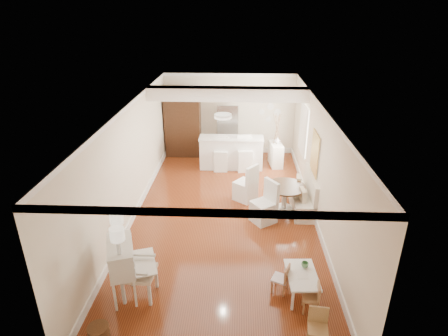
# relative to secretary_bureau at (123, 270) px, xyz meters

# --- Properties ---
(room) EXTENTS (9.00, 9.04, 2.82)m
(room) POSITION_rel_secretary_bureau_xyz_m (1.74, 3.15, 1.43)
(room) COLOR brown
(room) RESTS_ON ground
(secretary_bureau) EXTENTS (1.09, 1.10, 1.09)m
(secretary_bureau) POSITION_rel_secretary_bureau_xyz_m (0.00, 0.00, 0.00)
(secretary_bureau) COLOR silver
(secretary_bureau) RESTS_ON ground
(gustavian_armchair) EXTENTS (0.63, 0.63, 1.05)m
(gustavian_armchair) POSITION_rel_secretary_bureau_xyz_m (0.30, -0.03, -0.02)
(gustavian_armchair) COLOR beige
(gustavian_armchair) RESTS_ON ground
(wicker_basket) EXTENTS (0.42, 0.42, 0.34)m
(wicker_basket) POSITION_rel_secretary_bureau_xyz_m (-0.09, -1.11, -0.38)
(wicker_basket) COLOR #4E2F18
(wicker_basket) RESTS_ON ground
(kids_table) EXTENTS (0.58, 0.92, 0.45)m
(kids_table) POSITION_rel_secretary_bureau_xyz_m (3.23, 0.14, -0.32)
(kids_table) COLOR white
(kids_table) RESTS_ON ground
(kids_chair_a) EXTENTS (0.31, 0.31, 0.59)m
(kids_chair_a) POSITION_rel_secretary_bureau_xyz_m (3.33, -0.27, -0.25)
(kids_chair_a) COLOR #A5764B
(kids_chair_a) RESTS_ON ground
(kids_chair_b) EXTENTS (0.38, 0.38, 0.59)m
(kids_chair_b) POSITION_rel_secretary_bureau_xyz_m (2.85, 0.20, -0.25)
(kids_chair_b) COLOR #AD764F
(kids_chair_b) RESTS_ON ground
(kids_chair_c) EXTENTS (0.34, 0.34, 0.64)m
(kids_chair_c) POSITION_rel_secretary_bureau_xyz_m (3.32, -0.97, -0.23)
(kids_chair_c) COLOR #A97F4C
(kids_chair_c) RESTS_ON ground
(banquette) EXTENTS (0.52, 1.60, 0.98)m
(banquette) POSITION_rel_secretary_bureau_xyz_m (3.69, 3.32, -0.06)
(banquette) COLOR silver
(banquette) RESTS_ON ground
(dining_table) EXTENTS (1.13, 1.13, 0.71)m
(dining_table) POSITION_rel_secretary_bureau_xyz_m (3.23, 3.19, -0.19)
(dining_table) COLOR #452B16
(dining_table) RESTS_ON ground
(slip_chair_near) EXTENTS (0.71, 0.71, 1.06)m
(slip_chair_near) POSITION_rel_secretary_bureau_xyz_m (2.67, 2.63, -0.02)
(slip_chair_near) COLOR silver
(slip_chair_near) RESTS_ON ground
(slip_chair_far) EXTENTS (0.72, 0.71, 1.05)m
(slip_chair_far) POSITION_rel_secretary_bureau_xyz_m (2.24, 3.74, -0.02)
(slip_chair_far) COLOR white
(slip_chair_far) RESTS_ON ground
(breakfast_counter) EXTENTS (2.05, 0.65, 1.03)m
(breakfast_counter) POSITION_rel_secretary_bureau_xyz_m (1.80, 5.92, -0.03)
(breakfast_counter) COLOR white
(breakfast_counter) RESTS_ON ground
(bar_stool_left) EXTENTS (0.44, 0.44, 1.08)m
(bar_stool_left) POSITION_rel_secretary_bureau_xyz_m (1.47, 5.71, -0.01)
(bar_stool_left) COLOR white
(bar_stool_left) RESTS_ON ground
(bar_stool_right) EXTENTS (0.51, 0.51, 1.13)m
(bar_stool_right) POSITION_rel_secretary_bureau_xyz_m (2.23, 5.72, 0.02)
(bar_stool_right) COLOR white
(bar_stool_right) RESTS_ON ground
(pantry_cabinet) EXTENTS (1.20, 0.60, 2.30)m
(pantry_cabinet) POSITION_rel_secretary_bureau_xyz_m (0.10, 7.00, 0.60)
(pantry_cabinet) COLOR #381E11
(pantry_cabinet) RESTS_ON ground
(fridge) EXTENTS (0.75, 0.65, 1.80)m
(fridge) POSITION_rel_secretary_bureau_xyz_m (2.00, 6.97, 0.35)
(fridge) COLOR silver
(fridge) RESTS_ON ground
(sideboard) EXTENTS (0.45, 0.83, 0.76)m
(sideboard) POSITION_rel_secretary_bureau_xyz_m (3.26, 6.18, -0.17)
(sideboard) COLOR white
(sideboard) RESTS_ON ground
(pencil_cup) EXTENTS (0.16, 0.16, 0.10)m
(pencil_cup) POSITION_rel_secretary_bureau_xyz_m (3.31, 0.34, -0.05)
(pencil_cup) COLOR #599861
(pencil_cup) RESTS_ON kids_table
(branch_vase) EXTENTS (0.26, 0.26, 0.21)m
(branch_vase) POSITION_rel_secretary_bureau_xyz_m (3.29, 6.22, 0.31)
(branch_vase) COLOR white
(branch_vase) RESTS_ON sideboard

